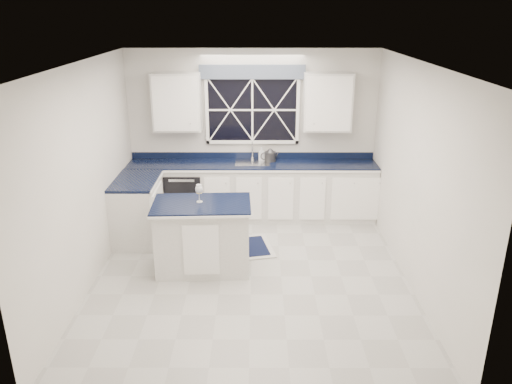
{
  "coord_description": "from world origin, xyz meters",
  "views": [
    {
      "loc": [
        0.08,
        -5.7,
        3.28
      ],
      "look_at": [
        0.06,
        0.4,
        1.02
      ],
      "focal_mm": 35.0,
      "sensor_mm": 36.0,
      "label": 1
    }
  ],
  "objects_px": {
    "faucet": "(252,150)",
    "soap_bottle": "(262,154)",
    "dishwasher": "(185,194)",
    "island": "(203,236)",
    "kettle": "(270,155)",
    "wine_glass": "(199,190)"
  },
  "relations": [
    {
      "from": "dishwasher",
      "to": "kettle",
      "type": "relative_size",
      "value": 2.68
    },
    {
      "from": "dishwasher",
      "to": "island",
      "type": "xyz_separation_m",
      "value": [
        0.47,
        -1.72,
        0.06
      ]
    },
    {
      "from": "dishwasher",
      "to": "island",
      "type": "distance_m",
      "value": 1.79
    },
    {
      "from": "kettle",
      "to": "soap_bottle",
      "type": "bearing_deg",
      "value": 144.32
    },
    {
      "from": "dishwasher",
      "to": "soap_bottle",
      "type": "height_order",
      "value": "soap_bottle"
    },
    {
      "from": "soap_bottle",
      "to": "wine_glass",
      "type": "bearing_deg",
      "value": -113.55
    },
    {
      "from": "island",
      "to": "faucet",
      "type": "bearing_deg",
      "value": 69.27
    },
    {
      "from": "faucet",
      "to": "soap_bottle",
      "type": "distance_m",
      "value": 0.16
    },
    {
      "from": "faucet",
      "to": "kettle",
      "type": "xyz_separation_m",
      "value": [
        0.29,
        -0.07,
        -0.06
      ]
    },
    {
      "from": "faucet",
      "to": "kettle",
      "type": "height_order",
      "value": "faucet"
    },
    {
      "from": "kettle",
      "to": "soap_bottle",
      "type": "height_order",
      "value": "kettle"
    },
    {
      "from": "dishwasher",
      "to": "kettle",
      "type": "height_order",
      "value": "kettle"
    },
    {
      "from": "dishwasher",
      "to": "island",
      "type": "bearing_deg",
      "value": -74.89
    },
    {
      "from": "kettle",
      "to": "island",
      "type": "bearing_deg",
      "value": -128.47
    },
    {
      "from": "soap_bottle",
      "to": "dishwasher",
      "type": "bearing_deg",
      "value": -171.5
    },
    {
      "from": "island",
      "to": "dishwasher",
      "type": "bearing_deg",
      "value": 102.69
    },
    {
      "from": "faucet",
      "to": "soap_bottle",
      "type": "xyz_separation_m",
      "value": [
        0.15,
        -0.01,
        -0.05
      ]
    },
    {
      "from": "faucet",
      "to": "island",
      "type": "relative_size",
      "value": 0.24
    },
    {
      "from": "dishwasher",
      "to": "wine_glass",
      "type": "height_order",
      "value": "wine_glass"
    },
    {
      "from": "faucet",
      "to": "island",
      "type": "height_order",
      "value": "faucet"
    },
    {
      "from": "island",
      "to": "wine_glass",
      "type": "relative_size",
      "value": 5.45
    },
    {
      "from": "faucet",
      "to": "soap_bottle",
      "type": "height_order",
      "value": "faucet"
    }
  ]
}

